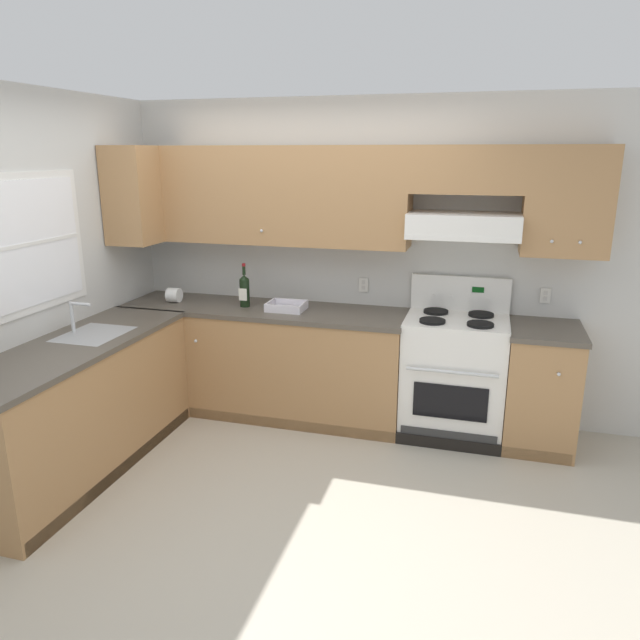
% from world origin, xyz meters
% --- Properties ---
extents(ground_plane, '(7.04, 7.04, 0.00)m').
position_xyz_m(ground_plane, '(0.00, 0.00, 0.00)').
color(ground_plane, '#B2AA99').
extents(wall_back, '(4.68, 0.57, 2.55)m').
position_xyz_m(wall_back, '(0.39, 1.53, 1.48)').
color(wall_back, silver).
rests_on(wall_back, ground_plane).
extents(wall_left, '(0.47, 4.00, 2.55)m').
position_xyz_m(wall_left, '(-1.59, 0.23, 1.34)').
color(wall_left, silver).
rests_on(wall_left, ground_plane).
extents(counter_back_run, '(3.60, 0.65, 0.91)m').
position_xyz_m(counter_back_run, '(0.01, 1.24, 0.45)').
color(counter_back_run, '#A87A4C').
rests_on(counter_back_run, ground_plane).
extents(counter_left_run, '(0.63, 1.91, 1.13)m').
position_xyz_m(counter_left_run, '(-1.24, -0.00, 0.46)').
color(counter_left_run, '#A87A4C').
rests_on(counter_left_run, ground_plane).
extents(stove, '(0.76, 0.62, 1.20)m').
position_xyz_m(stove, '(1.17, 1.25, 0.48)').
color(stove, white).
rests_on(stove, ground_plane).
extents(wine_bottle, '(0.08, 0.08, 0.36)m').
position_xyz_m(wine_bottle, '(-0.53, 1.24, 1.05)').
color(wine_bottle, black).
rests_on(wine_bottle, counter_back_run).
extents(bowl, '(0.30, 0.24, 0.07)m').
position_xyz_m(bowl, '(-0.17, 1.22, 0.93)').
color(bowl, silver).
rests_on(bowl, counter_back_run).
extents(paper_towel_roll, '(0.11, 0.12, 0.12)m').
position_xyz_m(paper_towel_roll, '(-1.16, 1.21, 0.97)').
color(paper_towel_roll, white).
rests_on(paper_towel_roll, counter_back_run).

